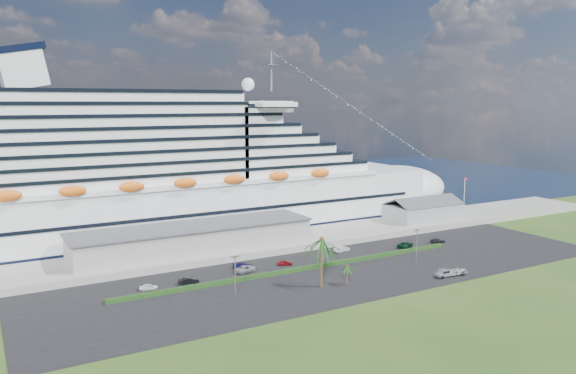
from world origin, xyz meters
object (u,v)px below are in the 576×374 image
parked_car_3 (242,265)px  pickup_truck (445,273)px  boat_trailer (459,271)px  cruise_ship (175,179)px

parked_car_3 → pickup_truck: (36.57, -28.50, 0.28)m
parked_car_3 → pickup_truck: size_ratio=0.91×
boat_trailer → pickup_truck: bearing=171.4°
pickup_truck → parked_car_3: bearing=142.1°
pickup_truck → boat_trailer: (3.70, -0.56, 0.08)m
cruise_ship → pickup_truck: (39.34, -67.91, -15.62)m
cruise_ship → boat_trailer: 82.35m
parked_car_3 → pickup_truck: 46.37m
parked_car_3 → cruise_ship: bearing=18.9°
parked_car_3 → boat_trailer: boat_trailer is taller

